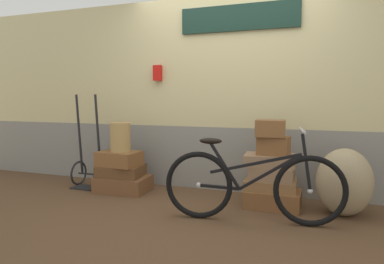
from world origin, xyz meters
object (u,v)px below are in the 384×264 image
Objects in this scene: suitcase_8 at (270,128)px; wicker_basket at (120,137)px; suitcase_3 at (273,198)px; luggage_trolley at (89,166)px; suitcase_7 at (274,146)px; suitcase_2 at (119,159)px; suitcase_1 at (121,171)px; bicycle at (252,186)px; suitcase_5 at (272,173)px; burlap_sack at (344,182)px; suitcase_4 at (270,184)px; suitcase_0 at (123,184)px; suitcase_6 at (270,160)px.

suitcase_8 is 0.85× the size of wicker_basket.
luggage_trolley is (-2.43, 0.06, 0.18)m from suitcase_3.
suitcase_7 is at bearing 122.76° from suitcase_3.
wicker_basket is at bearing 39.68° from suitcase_2.
suitcase_1 is 1.86m from bicycle.
suitcase_5 is 1.42× the size of suitcase_7.
suitcase_2 is at bearing -178.48° from suitcase_3.
suitcase_8 is 0.91m from burlap_sack.
wicker_basket is (0.02, 0.01, 0.27)m from suitcase_2.
suitcase_1 is 0.99× the size of suitcase_4.
suitcase_2 is 1.65× the size of suitcase_8.
suitcase_3 is at bearing -53.62° from suitcase_7.
suitcase_2 is at bearing -178.50° from suitcase_5.
suitcase_0 reaches higher than suitcase_3.
luggage_trolley is (-0.52, 0.04, 0.01)m from suitcase_1.
suitcase_0 is 0.52× the size of luggage_trolley.
suitcase_4 is at bearing -0.91° from luggage_trolley.
suitcase_5 is (-0.02, 0.01, 0.28)m from suitcase_3.
suitcase_1 is at bearing 178.87° from burlap_sack.
bicycle reaches higher than suitcase_1.
suitcase_4 reaches higher than suitcase_3.
suitcase_5 is (1.89, -0.01, 0.11)m from suitcase_1.
suitcase_6 reaches higher than suitcase_3.
suitcase_5 is 1.50× the size of suitcase_8.
suitcase_6 is 1.62× the size of suitcase_7.
suitcase_7 is at bearing -16.36° from suitcase_6.
suitcase_7 is at bearing -20.53° from suitcase_4.
bicycle reaches higher than suitcase_5.
suitcase_1 is 0.44× the size of luggage_trolley.
suitcase_0 is 1.21× the size of suitcase_6.
suitcase_1 is 0.79× the size of burlap_sack.
suitcase_4 is (1.88, 0.04, -0.18)m from suitcase_2.
suitcase_6 is 0.78× the size of burlap_sack.
suitcase_1 is at bearing 174.54° from suitcase_8.
suitcase_0 is 1.99m from suitcase_8.
suitcase_6 is at bearing 175.71° from suitcase_4.
wicker_basket is (-1.88, -0.02, 0.32)m from suitcase_5.
suitcase_2 is 1.40× the size of wicker_basket.
suitcase_6 is at bearing 81.26° from bicycle.
suitcase_2 is 1.94m from suitcase_3.
burlap_sack is at bearing -3.89° from suitcase_0.
suitcase_3 is at bearing -28.89° from suitcase_5.
suitcase_8 reaches higher than suitcase_6.
bicycle is (-0.13, -0.56, -0.32)m from suitcase_7.
suitcase_1 is 1.88m from suitcase_6.
suitcase_7 is at bearing 43.74° from suitcase_8.
suitcase_1 is 1.94m from suitcase_7.
wicker_basket is 0.53× the size of burlap_sack.
luggage_trolley reaches higher than suitcase_3.
burlap_sack is (2.61, -0.02, -0.08)m from suitcase_2.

